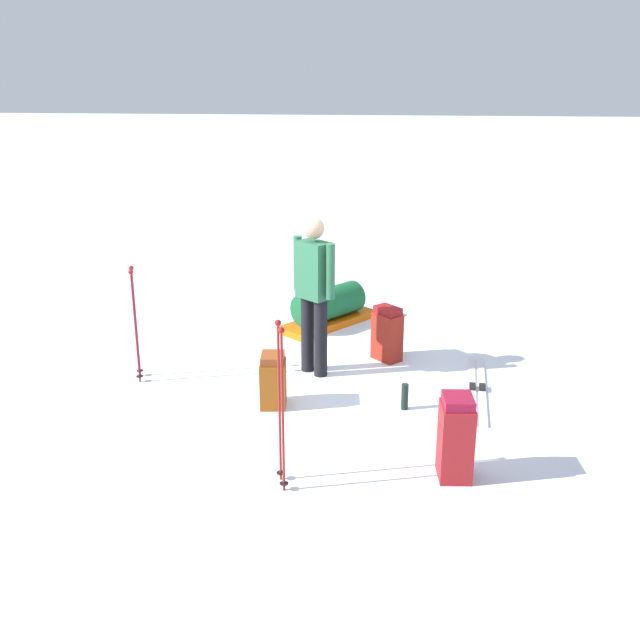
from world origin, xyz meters
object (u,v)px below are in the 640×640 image
object	(u,v)px
backpack_bright	(456,438)
thermos_bottle	(405,397)
backpack_small_spare	(387,334)
ski_poles_planted_far	(281,398)
ski_poles_planted_near	(135,318)
skier_standing	(314,288)
backpack_large_dark	(273,381)
ski_pair_near	(477,389)
gear_sled	(329,308)

from	to	relation	value
backpack_bright	thermos_bottle	distance (m)	1.29
backpack_small_spare	ski_poles_planted_far	size ratio (longest dim) A/B	0.46
backpack_small_spare	ski_poles_planted_near	size ratio (longest dim) A/B	0.51
backpack_bright	ski_poles_planted_far	size ratio (longest dim) A/B	0.52
skier_standing	backpack_large_dark	size ratio (longest dim) A/B	3.17
backpack_small_spare	ski_poles_planted_far	xyz separation A→B (m)	(-2.73, 0.81, 0.45)
backpack_large_dark	backpack_small_spare	size ratio (longest dim) A/B	0.86
skier_standing	ski_poles_planted_far	bearing A→B (deg)	179.17
skier_standing	backpack_large_dark	bearing A→B (deg)	159.31
skier_standing	ski_poles_planted_near	bearing A→B (deg)	100.20
ski_poles_planted_near	backpack_large_dark	bearing A→B (deg)	-108.81
ski_pair_near	thermos_bottle	xyz separation A→B (m)	(-0.51, 0.75, 0.12)
ski_pair_near	ski_poles_planted_near	size ratio (longest dim) A/B	1.40
skier_standing	backpack_bright	xyz separation A→B (m)	(-2.03, -1.34, -0.61)
backpack_large_dark	thermos_bottle	distance (m)	1.28
ski_poles_planted_near	gear_sled	distance (m)	2.69
ski_poles_planted_far	backpack_large_dark	bearing A→B (deg)	11.21
ski_poles_planted_far	thermos_bottle	distance (m)	1.88
ski_pair_near	backpack_large_dark	size ratio (longest dim) A/B	3.20
ski_poles_planted_near	backpack_bright	bearing A→B (deg)	-118.26
ski_poles_planted_far	gear_sled	xyz separation A→B (m)	(3.84, -0.07, -0.53)
backpack_large_dark	backpack_small_spare	world-z (taller)	backpack_small_spare
backpack_small_spare	ski_pair_near	bearing A→B (deg)	-128.66
skier_standing	backpack_bright	distance (m)	2.50
backpack_large_dark	thermos_bottle	size ratio (longest dim) A/B	2.06
backpack_bright	backpack_large_dark	bearing A→B (deg)	54.35
ski_pair_near	backpack_bright	size ratio (longest dim) A/B	2.41
backpack_small_spare	ski_poles_planted_near	world-z (taller)	ski_poles_planted_near
backpack_small_spare	thermos_bottle	bearing A→B (deg)	-171.86
backpack_large_dark	thermos_bottle	world-z (taller)	backpack_large_dark
ski_pair_near	ski_poles_planted_far	bearing A→B (deg)	138.59
ski_poles_planted_near	gear_sled	size ratio (longest dim) A/B	0.92
backpack_bright	ski_pair_near	bearing A→B (deg)	-12.32
gear_sled	ski_poles_planted_near	bearing A→B (deg)	135.32
ski_pair_near	backpack_small_spare	size ratio (longest dim) A/B	2.75
backpack_bright	backpack_small_spare	world-z (taller)	backpack_bright
ski_poles_planted_near	thermos_bottle	xyz separation A→B (m)	(-0.49, -2.79, -0.55)
backpack_bright	gear_sled	bearing A→B (deg)	19.95
ski_poles_planted_far	gear_sled	distance (m)	3.87
backpack_bright	ski_poles_planted_near	distance (m)	3.61
gear_sled	ski_pair_near	bearing A→B (deg)	-137.86
ski_pair_near	thermos_bottle	distance (m)	0.92
backpack_large_dark	backpack_bright	distance (m)	2.04
skier_standing	ski_poles_planted_near	size ratio (longest dim) A/B	1.39
skier_standing	backpack_small_spare	world-z (taller)	skier_standing
skier_standing	thermos_bottle	distance (m)	1.50
backpack_large_dark	backpack_small_spare	bearing A→B (deg)	-40.37
backpack_small_spare	thermos_bottle	xyz separation A→B (m)	(-1.26, -0.18, -0.18)
skier_standing	thermos_bottle	size ratio (longest dim) A/B	6.54
ski_poles_planted_near	ski_poles_planted_far	bearing A→B (deg)	-137.42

